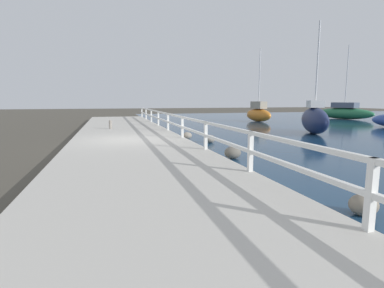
% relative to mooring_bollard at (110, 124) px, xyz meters
% --- Properties ---
extents(ground_plane, '(120.00, 120.00, 0.00)m').
position_rel_mooring_bollard_xyz_m(ground_plane, '(0.73, -4.96, -0.57)').
color(ground_plane, '#4C473D').
extents(dock_walkway, '(4.69, 36.00, 0.32)m').
position_rel_mooring_bollard_xyz_m(dock_walkway, '(0.73, -4.96, -0.41)').
color(dock_walkway, beige).
rests_on(dock_walkway, ground).
extents(railing, '(0.10, 32.50, 0.92)m').
position_rel_mooring_bollard_xyz_m(railing, '(2.98, -4.96, 0.38)').
color(railing, white).
rests_on(railing, dock_walkway).
extents(boulder_upstream, '(0.49, 0.44, 0.37)m').
position_rel_mooring_bollard_xyz_m(boulder_upstream, '(3.99, -13.62, -0.39)').
color(boulder_upstream, slate).
rests_on(boulder_upstream, ground).
extents(boulder_far_strip, '(0.47, 0.42, 0.35)m').
position_rel_mooring_bollard_xyz_m(boulder_far_strip, '(3.66, -3.16, -0.40)').
color(boulder_far_strip, gray).
rests_on(boulder_far_strip, ground).
extents(boulder_downstream, '(0.55, 0.50, 0.42)m').
position_rel_mooring_bollard_xyz_m(boulder_downstream, '(3.83, -8.48, -0.36)').
color(boulder_downstream, '#666056').
rests_on(boulder_downstream, ground).
extents(boulder_mid_strip, '(0.48, 0.43, 0.36)m').
position_rel_mooring_bollard_xyz_m(boulder_mid_strip, '(4.33, -4.70, -0.39)').
color(boulder_mid_strip, gray).
rests_on(boulder_mid_strip, ground).
extents(mooring_bollard, '(0.16, 0.16, 0.51)m').
position_rel_mooring_bollard_xyz_m(mooring_bollard, '(0.00, 0.00, 0.00)').
color(mooring_bollard, gray).
rests_on(mooring_bollard, dock_walkway).
extents(sailboat_green, '(3.27, 6.13, 7.36)m').
position_rel_mooring_bollard_xyz_m(sailboat_green, '(23.22, 7.98, 0.12)').
color(sailboat_green, '#236B42').
rests_on(sailboat_green, water_surface).
extents(sailboat_navy, '(2.81, 4.54, 6.29)m').
position_rel_mooring_bollard_xyz_m(sailboat_navy, '(11.42, -2.66, 0.24)').
color(sailboat_navy, '#192347').
rests_on(sailboat_navy, water_surface).
extents(sailboat_orange, '(1.46, 3.58, 6.46)m').
position_rel_mooring_bollard_xyz_m(sailboat_orange, '(13.01, 7.11, 0.18)').
color(sailboat_orange, orange).
rests_on(sailboat_orange, water_surface).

